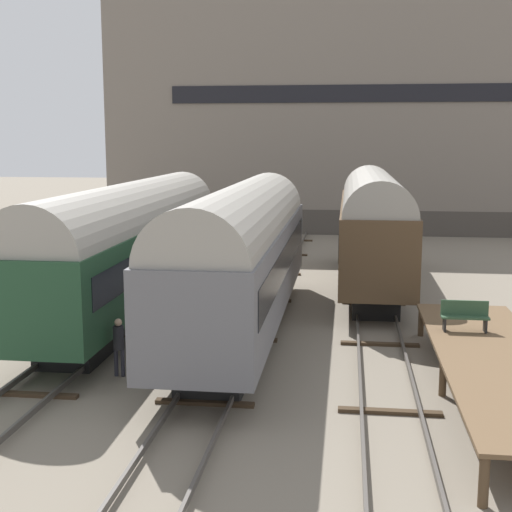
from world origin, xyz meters
The scene contains 11 objects.
ground_plane centered at (0.00, 0.00, 0.00)m, with size 200.00×200.00×0.00m, color slate.
track_left centered at (-4.74, 0.00, 0.14)m, with size 2.60×60.00×0.26m.
track_middle centered at (0.00, 0.00, 0.14)m, with size 2.60×60.00×0.26m.
track_right centered at (4.74, 0.00, 0.14)m, with size 2.60×60.00×0.26m.
train_car_green centered at (-4.74, 6.16, 2.91)m, with size 3.14×18.45×5.16m.
train_car_grey centered at (0.00, 3.84, 3.00)m, with size 3.08×17.09×5.28m.
train_car_brown centered at (4.74, 12.34, 3.06)m, with size 2.93×15.19×5.36m.
station_platform centered at (7.57, -1.52, 1.03)m, with size 3.01×12.11×1.12m.
bench centered at (7.13, 1.09, 1.61)m, with size 1.40×0.40×0.91m.
person_worker centered at (-2.90, -1.09, 1.04)m, with size 0.32×0.32×1.72m.
warehouse_building centered at (2.90, 35.75, 8.97)m, with size 33.86×10.83×17.93m.
Camera 1 is at (3.57, -20.30, 6.85)m, focal length 50.00 mm.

